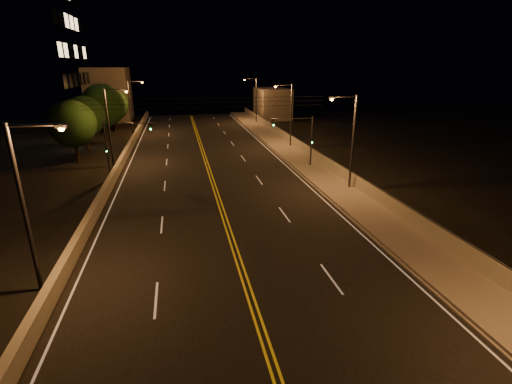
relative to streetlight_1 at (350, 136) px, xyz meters
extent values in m
cube|color=black|center=(-11.50, -3.92, -4.86)|extent=(18.00, 120.00, 0.02)
cube|color=gray|center=(-0.70, -3.92, -4.72)|extent=(3.60, 120.00, 0.30)
cube|color=gray|center=(-2.57, -3.92, -4.80)|extent=(0.14, 120.00, 0.15)
cube|color=#9D9783|center=(0.95, -3.92, -4.07)|extent=(0.30, 120.00, 1.00)
cube|color=#9D9783|center=(-20.84, -3.92, -4.39)|extent=(0.45, 120.00, 0.97)
cube|color=slate|center=(5.00, 46.96, -1.83)|extent=(6.00, 10.00, 6.08)
cube|color=slate|center=(-27.50, 50.87, 0.20)|extent=(8.00, 8.00, 10.14)
cylinder|color=black|center=(0.95, -3.92, -3.54)|extent=(0.06, 120.00, 0.06)
cube|color=silver|center=(-20.10, -3.92, -4.85)|extent=(0.12, 116.00, 0.00)
cube|color=silver|center=(-2.90, -3.92, -4.85)|extent=(0.12, 116.00, 0.00)
cube|color=gold|center=(-11.65, -3.92, -4.85)|extent=(0.12, 116.00, 0.00)
cube|color=gold|center=(-11.35, -3.92, -4.85)|extent=(0.12, 116.00, 0.00)
cube|color=silver|center=(-16.00, -13.42, -4.85)|extent=(0.12, 3.00, 0.00)
cube|color=silver|center=(-16.00, -4.42, -4.85)|extent=(0.12, 3.00, 0.00)
cube|color=silver|center=(-16.00, 4.58, -4.85)|extent=(0.12, 3.00, 0.00)
cube|color=silver|center=(-16.00, 13.58, -4.85)|extent=(0.12, 3.00, 0.00)
cube|color=silver|center=(-16.00, 22.58, -4.85)|extent=(0.12, 3.00, 0.00)
cube|color=silver|center=(-16.00, 31.58, -4.85)|extent=(0.12, 3.00, 0.00)
cube|color=silver|center=(-16.00, 40.58, -4.85)|extent=(0.12, 3.00, 0.00)
cube|color=silver|center=(-16.00, 49.58, -4.85)|extent=(0.12, 3.00, 0.00)
cube|color=silver|center=(-7.00, -13.42, -4.85)|extent=(0.12, 3.00, 0.00)
cube|color=silver|center=(-7.00, -4.42, -4.85)|extent=(0.12, 3.00, 0.00)
cube|color=silver|center=(-7.00, 4.58, -4.85)|extent=(0.12, 3.00, 0.00)
cube|color=silver|center=(-7.00, 13.58, -4.85)|extent=(0.12, 3.00, 0.00)
cube|color=silver|center=(-7.00, 22.58, -4.85)|extent=(0.12, 3.00, 0.00)
cube|color=silver|center=(-7.00, 31.58, -4.85)|extent=(0.12, 3.00, 0.00)
cube|color=silver|center=(-7.00, 40.58, -4.85)|extent=(0.12, 3.00, 0.00)
cube|color=silver|center=(-7.00, 49.58, -4.85)|extent=(0.12, 3.00, 0.00)
cylinder|color=#2D2D33|center=(0.30, 0.00, -0.69)|extent=(0.20, 0.20, 8.36)
cylinder|color=#2D2D33|center=(-0.80, 0.00, 3.33)|extent=(2.20, 0.12, 0.12)
cube|color=#2D2D33|center=(-1.90, 0.00, 3.26)|extent=(0.50, 0.25, 0.14)
sphere|color=#FF9E2D|center=(-1.90, 0.00, 3.16)|extent=(0.28, 0.28, 0.28)
cylinder|color=#2D2D33|center=(0.30, 18.26, -0.69)|extent=(0.20, 0.20, 8.36)
cylinder|color=#2D2D33|center=(-0.80, 18.26, 3.33)|extent=(2.20, 0.12, 0.12)
cube|color=#2D2D33|center=(-1.90, 18.26, 3.26)|extent=(0.50, 0.25, 0.14)
sphere|color=#FF9E2D|center=(-1.90, 18.26, 3.16)|extent=(0.28, 0.28, 0.28)
cylinder|color=#2D2D33|center=(0.30, 40.58, -0.69)|extent=(0.20, 0.20, 8.36)
cylinder|color=#2D2D33|center=(-0.80, 40.58, 3.33)|extent=(2.20, 0.12, 0.12)
cube|color=#2D2D33|center=(-1.90, 40.58, 3.26)|extent=(0.50, 0.25, 0.14)
sphere|color=#FF9E2D|center=(-1.90, 40.58, 3.16)|extent=(0.28, 0.28, 0.28)
cylinder|color=#2D2D33|center=(-21.70, -11.32, -0.69)|extent=(0.20, 0.20, 8.36)
cylinder|color=#2D2D33|center=(-20.60, -11.32, 3.33)|extent=(2.20, 0.12, 0.12)
cube|color=#2D2D33|center=(-19.50, -11.32, 3.26)|extent=(0.50, 0.25, 0.14)
sphere|color=#FF9E2D|center=(-19.50, -11.32, 3.16)|extent=(0.28, 0.28, 0.28)
cylinder|color=#2D2D33|center=(-21.70, 12.89, -0.69)|extent=(0.20, 0.20, 8.36)
cylinder|color=#2D2D33|center=(-20.60, 12.89, 3.33)|extent=(2.20, 0.12, 0.12)
cube|color=#2D2D33|center=(-19.50, 12.89, 3.26)|extent=(0.50, 0.25, 0.14)
sphere|color=#FF9E2D|center=(-19.50, 12.89, 3.16)|extent=(0.28, 0.28, 0.28)
cylinder|color=#2D2D33|center=(-21.70, 33.53, -0.69)|extent=(0.20, 0.20, 8.36)
cylinder|color=#2D2D33|center=(-20.60, 33.53, 3.33)|extent=(2.20, 0.12, 0.12)
cube|color=#2D2D33|center=(-19.50, 33.53, 3.26)|extent=(0.50, 0.25, 0.14)
sphere|color=#FF9E2D|center=(-19.50, 33.53, 3.16)|extent=(0.28, 0.28, 0.28)
cylinder|color=#2D2D33|center=(-0.50, 8.05, -2.09)|extent=(0.18, 0.18, 5.57)
cylinder|color=#2D2D33|center=(-3.00, 8.05, 0.50)|extent=(5.00, 0.10, 0.10)
cube|color=black|center=(-4.75, 8.05, 0.15)|extent=(0.28, 0.18, 0.80)
sphere|color=#19FF4C|center=(-4.75, 7.94, -0.10)|extent=(0.14, 0.14, 0.14)
cube|color=black|center=(-0.50, 7.90, -1.87)|extent=(0.22, 0.14, 0.55)
cylinder|color=#2D2D33|center=(-21.30, 8.05, -2.09)|extent=(0.18, 0.18, 5.57)
cylinder|color=#2D2D33|center=(-18.80, 8.05, 0.50)|extent=(5.00, 0.10, 0.10)
cube|color=black|center=(-17.05, 8.05, 0.15)|extent=(0.28, 0.18, 0.80)
sphere|color=#19FF4C|center=(-17.05, 7.94, -0.10)|extent=(0.14, 0.14, 0.14)
cube|color=black|center=(-21.30, 7.90, -1.87)|extent=(0.22, 0.14, 0.55)
cylinder|color=black|center=(-11.50, 5.58, 2.13)|extent=(22.00, 0.03, 0.03)
cylinder|color=black|center=(-11.50, 5.58, 2.53)|extent=(22.00, 0.03, 0.03)
cylinder|color=black|center=(-11.50, 5.58, 2.93)|extent=(22.00, 0.03, 0.03)
cylinder|color=black|center=(-26.00, 15.80, -3.65)|extent=(0.36, 0.36, 2.45)
sphere|color=black|center=(-26.00, 15.80, -0.45)|extent=(5.17, 5.17, 5.17)
cylinder|color=black|center=(-26.12, 21.93, -3.64)|extent=(0.36, 0.36, 2.46)
sphere|color=black|center=(-26.12, 21.93, -0.44)|extent=(5.19, 5.19, 5.19)
cylinder|color=black|center=(-24.70, 28.13, -3.44)|extent=(0.36, 0.36, 2.86)
sphere|color=black|center=(-24.70, 28.13, 0.29)|extent=(6.04, 6.04, 6.04)
cylinder|color=black|center=(-24.82, 36.86, -3.66)|extent=(0.36, 0.36, 2.43)
sphere|color=black|center=(-24.82, 36.86, -0.49)|extent=(5.13, 5.13, 5.13)
camera|label=1|loc=(-14.38, -29.25, 5.88)|focal=26.00mm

